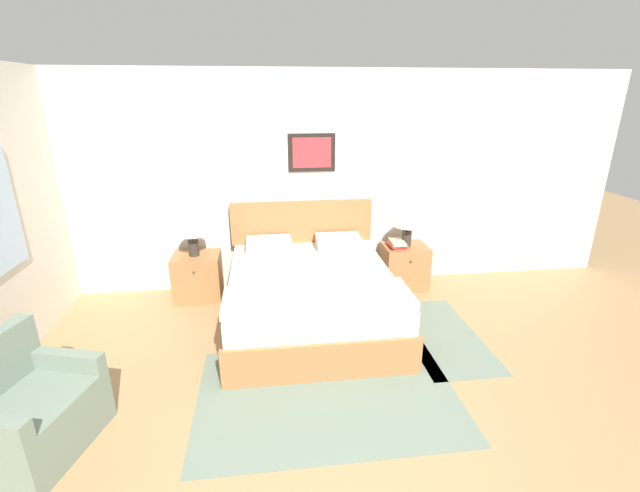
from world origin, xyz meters
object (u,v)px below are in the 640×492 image
object	(u,v)px
armchair	(27,414)
nightstand_near_window	(198,276)
bed	(311,295)
nightstand_by_door	(404,266)
table_lamp_near_window	(192,229)
table_lamp_by_door	(408,221)

from	to	relation	value
armchair	nightstand_near_window	xyz separation A→B (m)	(0.82, 2.24, -0.01)
bed	nightstand_near_window	xyz separation A→B (m)	(-1.27, 0.77, -0.05)
bed	nightstand_by_door	xyz separation A→B (m)	(1.27, 0.77, -0.05)
nightstand_by_door	table_lamp_near_window	world-z (taller)	table_lamp_near_window
nightstand_by_door	table_lamp_near_window	size ratio (longest dim) A/B	1.22
bed	table_lamp_near_window	size ratio (longest dim) A/B	4.51
armchair	nightstand_near_window	distance (m)	2.39
bed	table_lamp_by_door	size ratio (longest dim) A/B	4.51
nightstand_near_window	table_lamp_by_door	size ratio (longest dim) A/B	1.22
bed	armchair	world-z (taller)	bed
table_lamp_near_window	bed	bearing A→B (deg)	-30.87
bed	armchair	size ratio (longest dim) A/B	2.17
armchair	nightstand_by_door	distance (m)	4.03
bed	table_lamp_near_window	xyz separation A→B (m)	(-1.28, 0.77, 0.55)
bed	nightstand_by_door	bearing A→B (deg)	31.27
armchair	table_lamp_by_door	xyz separation A→B (m)	(3.36, 2.24, 0.58)
armchair	table_lamp_near_window	bearing A→B (deg)	176.57
table_lamp_near_window	nightstand_near_window	bearing A→B (deg)	18.32
nightstand_near_window	table_lamp_by_door	bearing A→B (deg)	-0.10
bed	table_lamp_near_window	bearing A→B (deg)	149.13
nightstand_by_door	table_lamp_by_door	distance (m)	0.59
nightstand_near_window	nightstand_by_door	world-z (taller)	same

